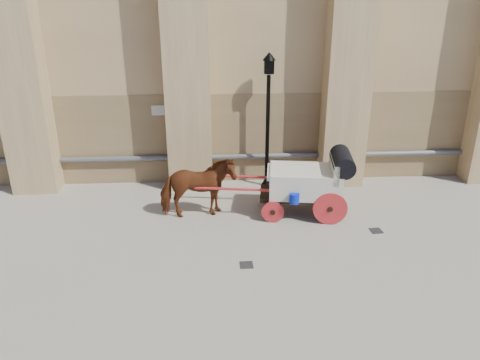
{
  "coord_description": "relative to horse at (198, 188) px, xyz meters",
  "views": [
    {
      "loc": [
        -0.25,
        -10.91,
        6.16
      ],
      "look_at": [
        0.49,
        1.33,
        1.1
      ],
      "focal_mm": 35.0,
      "sensor_mm": 36.0,
      "label": 1
    }
  ],
  "objects": [
    {
      "name": "street_lamp",
      "position": [
        2.22,
        2.15,
        1.45
      ],
      "size": [
        0.41,
        0.41,
        4.37
      ],
      "color": "black",
      "rests_on": "ground"
    },
    {
      "name": "carriage",
      "position": [
        3.23,
        0.01,
        0.16
      ],
      "size": [
        4.55,
        1.78,
        1.94
      ],
      "rotation": [
        0.0,
        0.0,
        -0.14
      ],
      "color": "black",
      "rests_on": "ground"
    },
    {
      "name": "horse",
      "position": [
        0.0,
        0.0,
        0.0
      ],
      "size": [
        2.22,
        1.25,
        1.78
      ],
      "primitive_type": "imported",
      "rotation": [
        0.0,
        0.0,
        1.71
      ],
      "color": "maroon",
      "rests_on": "ground"
    },
    {
      "name": "drain_grate_near",
      "position": [
        1.2,
        -2.67,
        -0.88
      ],
      "size": [
        0.32,
        0.32,
        0.01
      ],
      "primitive_type": "cube",
      "rotation": [
        0.0,
        0.0,
        0.01
      ],
      "color": "black",
      "rests_on": "ground"
    },
    {
      "name": "drain_grate_far",
      "position": [
        4.87,
        -1.18,
        -0.88
      ],
      "size": [
        0.35,
        0.35,
        0.01
      ],
      "primitive_type": "cube",
      "rotation": [
        0.0,
        0.0,
        0.1
      ],
      "color": "black",
      "rests_on": "ground"
    },
    {
      "name": "ground",
      "position": [
        0.72,
        -1.3,
        -0.89
      ],
      "size": [
        90.0,
        90.0,
        0.0
      ],
      "primitive_type": "plane",
      "color": "gray",
      "rests_on": "ground"
    }
  ]
}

